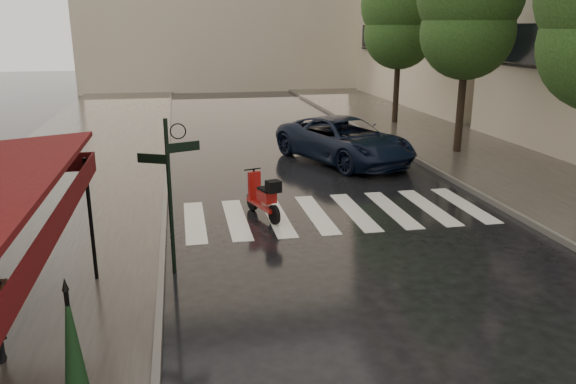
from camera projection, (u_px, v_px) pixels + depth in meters
name	position (u px, v px, depth m)	size (l,w,h in m)	color
ground	(254.00, 347.00, 8.61)	(120.00, 120.00, 0.00)	black
sidewalk_near	(76.00, 170.00, 19.07)	(6.00, 60.00, 0.12)	#38332D
sidewalk_far	(474.00, 152.00, 21.77)	(5.50, 60.00, 0.12)	#38332D
curb_near	(167.00, 165.00, 19.62)	(0.12, 60.00, 0.16)	#595651
curb_far	(407.00, 154.00, 21.25)	(0.12, 60.00, 0.16)	#595651
crosswalk	(335.00, 213.00, 14.80)	(7.85, 3.20, 0.01)	silver
signpost	(170.00, 184.00, 10.70)	(1.17, 0.29, 3.10)	black
tree_mid	(470.00, 1.00, 20.07)	(3.80, 3.80, 8.34)	black
tree_far	(401.00, 11.00, 26.74)	(3.80, 3.80, 8.16)	black
scooter	(264.00, 198.00, 14.30)	(0.80, 1.71, 1.16)	black
parked_car	(344.00, 140.00, 20.24)	(2.65, 5.74, 1.59)	black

